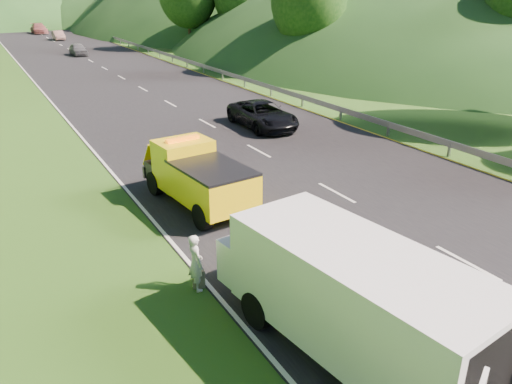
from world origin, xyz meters
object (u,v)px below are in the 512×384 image
child (311,291)px  tow_truck (197,175)px  white_van (350,294)px  worker (445,370)px  passing_suv (262,127)px  suitcase (199,279)px  woman (197,289)px

child → tow_truck: bearing=134.1°
white_van → child: 2.73m
worker → child: bearing=100.9°
child → passing_suv: passing_suv is taller
child → suitcase: (-2.45, 1.61, 0.26)m
child → passing_suv: bearing=105.8°
worker → passing_suv: 19.43m
white_van → suitcase: size_ratio=14.57×
white_van → child: size_ratio=7.50×
woman → suitcase: size_ratio=3.04×
woman → white_van: bearing=-155.0°
child → worker: (0.74, -3.71, 0.00)m
suitcase → white_van: bearing=-65.0°
woman → worker: size_ratio=0.82×
woman → worker: (3.27, -5.26, 0.00)m
tow_truck → child: bearing=-93.0°
tow_truck → passing_suv: (7.36, 8.07, -1.12)m
suitcase → passing_suv: (9.49, 13.06, -0.26)m
woman → child: 2.97m
tow_truck → worker: tow_truck is taller
child → woman: bearing=-170.1°
tow_truck → woman: tow_truck is taller
worker → suitcase: size_ratio=3.72×
tow_truck → woman: (-2.22, -5.04, -1.12)m
woman → child: (2.53, -1.55, 0.00)m
suitcase → passing_suv: 16.14m
white_van → woman: bearing=109.2°
passing_suv → worker: bearing=-107.2°
child → passing_suv: (7.05, 14.67, 0.00)m
tow_truck → worker: 10.41m
woman → passing_suv: (9.58, 13.12, 0.00)m
child → white_van: bearing=-65.1°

